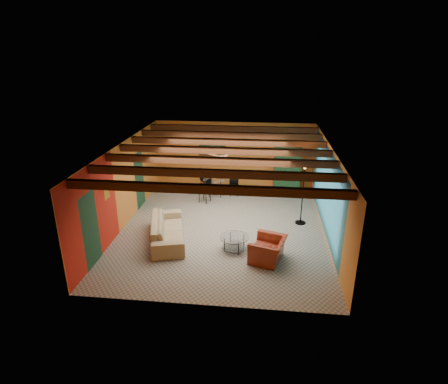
# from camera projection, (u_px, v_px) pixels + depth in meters

# --- Properties ---
(room) EXTENTS (6.52, 8.01, 2.71)m
(room) POSITION_uv_depth(u_px,v_px,m) (224.00, 157.00, 11.45)
(room) COLOR gray
(room) RESTS_ON ground
(sofa) EXTENTS (1.52, 2.55, 0.70)m
(sofa) POSITION_uv_depth(u_px,v_px,m) (167.00, 230.00, 11.24)
(sofa) COLOR #978461
(sofa) RESTS_ON ground
(armchair) EXTENTS (1.13, 1.22, 0.66)m
(armchair) POSITION_uv_depth(u_px,v_px,m) (268.00, 250.00, 10.18)
(armchair) COLOR maroon
(armchair) RESTS_ON ground
(coffee_table) EXTENTS (1.06, 1.06, 0.43)m
(coffee_table) POSITION_uv_depth(u_px,v_px,m) (234.00, 243.00, 10.74)
(coffee_table) COLOR white
(coffee_table) RESTS_ON ground
(dining_table) EXTENTS (2.03, 2.03, 0.95)m
(dining_table) POSITION_uv_depth(u_px,v_px,m) (215.00, 184.00, 14.61)
(dining_table) COLOR white
(dining_table) RESTS_ON ground
(armoire) EXTENTS (1.11, 0.73, 1.80)m
(armoire) POSITION_uv_depth(u_px,v_px,m) (287.00, 169.00, 15.08)
(armoire) COLOR maroon
(armoire) RESTS_ON ground
(floor_lamp) EXTENTS (0.55, 0.55, 2.12)m
(floor_lamp) POSITION_uv_depth(u_px,v_px,m) (303.00, 194.00, 12.08)
(floor_lamp) COLOR black
(floor_lamp) RESTS_ON ground
(ceiling_fan) EXTENTS (1.50, 1.50, 0.44)m
(ceiling_fan) POSITION_uv_depth(u_px,v_px,m) (223.00, 158.00, 11.35)
(ceiling_fan) COLOR #472614
(ceiling_fan) RESTS_ON ceiling
(painting) EXTENTS (1.05, 0.03, 0.65)m
(painting) POSITION_uv_depth(u_px,v_px,m) (212.00, 147.00, 15.36)
(painting) COLOR black
(painting) RESTS_ON wall_back
(potted_plant) EXTENTS (0.49, 0.45, 0.45)m
(potted_plant) POSITION_uv_depth(u_px,v_px,m) (289.00, 142.00, 14.67)
(potted_plant) COLOR #26661E
(potted_plant) RESTS_ON armoire
(vase) EXTENTS (0.21, 0.21, 0.20)m
(vase) POSITION_uv_depth(u_px,v_px,m) (215.00, 170.00, 14.40)
(vase) COLOR orange
(vase) RESTS_ON dining_table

